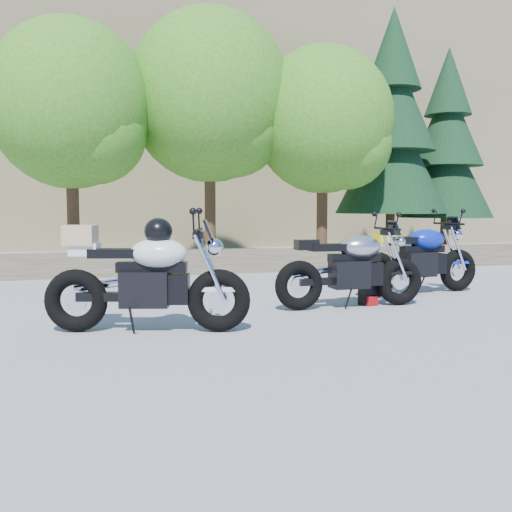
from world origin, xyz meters
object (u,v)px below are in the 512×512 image
Objects in this scene: white_bike at (146,276)px; blue_bike at (420,259)px; backpack at (368,294)px; silver_bike at (352,269)px.

white_bike is 1.00× the size of blue_bike.
white_bike is at bearing -173.88° from backpack.
blue_bike reaches higher than silver_bike.
blue_bike is at bearing 20.27° from backpack.
silver_bike is 0.97× the size of white_bike.
silver_bike is at bearing -168.78° from backpack.
blue_bike reaches higher than backpack.
blue_bike is at bearing 28.28° from silver_bike.
white_bike is (-2.95, -0.85, 0.09)m from silver_bike.
silver_bike reaches higher than backpack.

